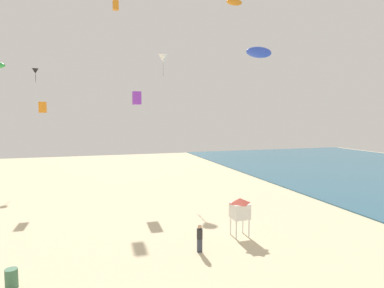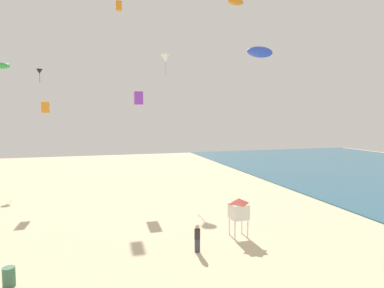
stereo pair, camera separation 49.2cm
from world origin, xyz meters
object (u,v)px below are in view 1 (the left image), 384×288
at_px(kite_orange_box_2, 116,5).
at_px(kite_blue_parafoil, 259,52).
at_px(lifeguard_stand, 240,209).
at_px(kite_flyer, 200,237).
at_px(kite_orange_box, 43,107).
at_px(beach_trash_bin, 11,278).
at_px(kite_black_delta, 35,71).
at_px(kite_white_delta, 163,58).
at_px(kite_purple_box, 137,98).
at_px(kite_orange_parafoil, 234,2).

bearing_deg(kite_orange_box_2, kite_blue_parafoil, -63.01).
height_order(lifeguard_stand, kite_orange_box_2, kite_orange_box_2).
bearing_deg(kite_orange_box_2, kite_flyer, -85.57).
bearing_deg(kite_orange_box, kite_orange_box_2, 51.00).
relative_size(beach_trash_bin, kite_black_delta, 0.49).
distance_m(kite_black_delta, kite_white_delta, 17.91).
height_order(kite_flyer, lifeguard_stand, lifeguard_stand).
xyz_separation_m(kite_black_delta, kite_white_delta, (15.57, -8.80, 1.00)).
distance_m(lifeguard_stand, kite_blue_parafoil, 14.16).
height_order(kite_purple_box, kite_orange_parafoil, kite_orange_parafoil).
distance_m(beach_trash_bin, kite_white_delta, 30.43).
xyz_separation_m(kite_orange_box_2, kite_blue_parafoil, (10.39, -20.40, -9.35)).
relative_size(kite_orange_box, kite_blue_parafoil, 0.45).
bearing_deg(kite_black_delta, kite_flyer, -67.87).
distance_m(beach_trash_bin, kite_black_delta, 35.32).
bearing_deg(kite_black_delta, kite_blue_parafoil, -47.81).
relative_size(kite_flyer, kite_white_delta, 0.63).
height_order(kite_orange_box, kite_white_delta, kite_white_delta).
xyz_separation_m(kite_white_delta, kite_orange_parafoil, (4.70, -10.35, 3.81)).
bearing_deg(kite_orange_parafoil, kite_white_delta, 114.43).
distance_m(beach_trash_bin, kite_purple_box, 21.94).
distance_m(lifeguard_stand, kite_orange_box, 22.84).
distance_m(kite_white_delta, kite_blue_parafoil, 15.27).
relative_size(lifeguard_stand, kite_white_delta, 0.98).
relative_size(kite_flyer, lifeguard_stand, 0.64).
height_order(lifeguard_stand, kite_purple_box, kite_purple_box).
height_order(kite_purple_box, kite_black_delta, kite_black_delta).
bearing_deg(kite_white_delta, kite_purple_box, -125.74).
distance_m(kite_purple_box, kite_orange_box, 9.40).
distance_m(kite_flyer, beach_trash_bin, 9.63).
bearing_deg(kite_orange_parafoil, lifeguard_stand, -112.01).
height_order(kite_purple_box, kite_orange_box_2, kite_orange_box_2).
relative_size(lifeguard_stand, kite_orange_box_2, 2.16).
bearing_deg(kite_orange_parafoil, kite_orange_box_2, 120.64).
xyz_separation_m(kite_flyer, kite_orange_box_2, (-2.22, 28.61, 21.86)).
relative_size(kite_white_delta, kite_blue_parafoil, 1.07).
bearing_deg(lifeguard_stand, kite_white_delta, 86.74).
height_order(kite_orange_box_2, kite_orange_parafoil, kite_orange_box_2).
xyz_separation_m(kite_flyer, kite_white_delta, (2.87, 22.44, 14.10)).
distance_m(kite_flyer, kite_orange_box_2, 36.07).
relative_size(kite_purple_box, kite_orange_box, 1.22).
bearing_deg(kite_purple_box, kite_blue_parafoil, -42.44).
relative_size(kite_flyer, kite_orange_box_2, 1.39).
xyz_separation_m(kite_orange_box, kite_white_delta, (13.26, 3.93, 6.18)).
relative_size(kite_purple_box, kite_white_delta, 0.51).
distance_m(kite_black_delta, kite_orange_parafoil, 28.30).
distance_m(beach_trash_bin, kite_orange_parafoil, 28.42).
bearing_deg(kite_orange_parafoil, kite_purple_box, 151.84).
xyz_separation_m(lifeguard_stand, kite_orange_box, (-13.75, 16.84, 7.00)).
bearing_deg(kite_black_delta, kite_white_delta, -29.48).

